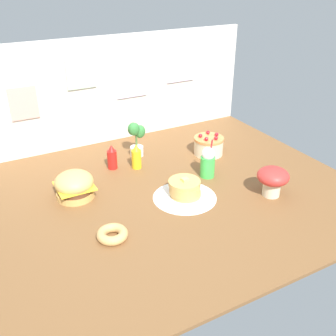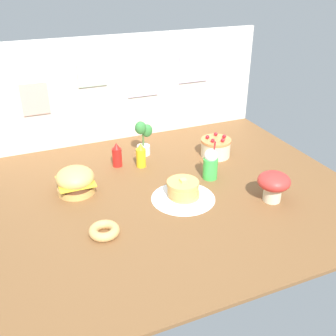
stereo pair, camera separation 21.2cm
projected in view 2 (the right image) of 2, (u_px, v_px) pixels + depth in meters
ground_plane at (164, 194)px, 2.51m from camera, size 2.43×1.93×0.02m
back_wall at (118, 89)px, 3.10m from camera, size 2.43×0.04×0.83m
doily_mat at (183, 198)px, 2.45m from camera, size 0.40×0.40×0.00m
burger at (75, 181)px, 2.48m from camera, size 0.24×0.24×0.17m
pancake_stack at (183, 191)px, 2.43m from camera, size 0.31×0.31×0.13m
layer_cake at (216, 147)px, 2.95m from camera, size 0.23×0.23×0.16m
ketchup_bottle at (117, 155)px, 2.80m from camera, size 0.07×0.07×0.18m
mustard_bottle at (141, 156)px, 2.80m from camera, size 0.07×0.07×0.18m
cream_soda_cup at (211, 164)px, 2.63m from camera, size 0.10×0.10×0.27m
donut_pink_glaze at (104, 230)px, 2.12m from camera, size 0.17×0.17×0.05m
potted_plant at (143, 136)px, 2.94m from camera, size 0.14×0.11×0.28m
mushroom_stool at (274, 184)px, 2.38m from camera, size 0.20×0.20×0.19m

